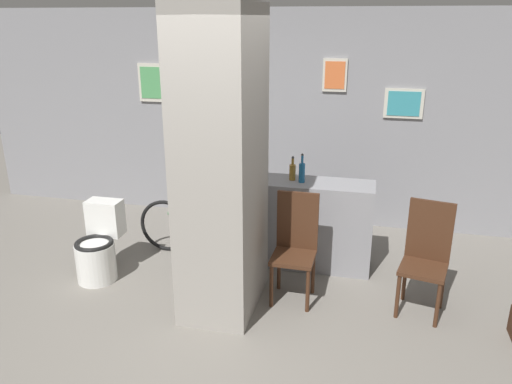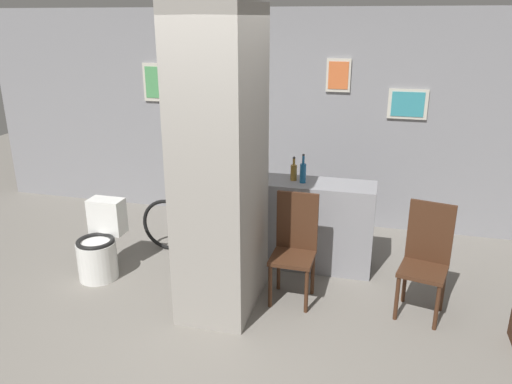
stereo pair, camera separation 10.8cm
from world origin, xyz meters
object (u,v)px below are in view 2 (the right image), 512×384
(chair_near_pillar, at_px, (295,244))
(chair_by_doorway, at_px, (426,257))
(toilet, at_px, (100,246))
(bicycle, at_px, (209,228))
(bottle_tall, at_px, (303,172))

(chair_near_pillar, height_order, chair_by_doorway, same)
(chair_near_pillar, bearing_deg, toilet, -176.45)
(chair_by_doorway, height_order, bicycle, chair_by_doorway)
(chair_near_pillar, bearing_deg, bicycle, 150.59)
(bicycle, bearing_deg, bottle_tall, 0.98)
(bottle_tall, bearing_deg, chair_by_doorway, -26.70)
(chair_near_pillar, height_order, bicycle, chair_near_pillar)
(chair_near_pillar, xyz_separation_m, bicycle, (-1.05, 0.62, -0.22))
(chair_by_doorway, distance_m, bicycle, 2.28)
(chair_near_pillar, height_order, bottle_tall, bottle_tall)
(chair_near_pillar, distance_m, bicycle, 1.24)
(bottle_tall, bearing_deg, bicycle, -179.02)
(chair_near_pillar, xyz_separation_m, chair_by_doorway, (1.14, 0.04, 0.00))
(bicycle, bearing_deg, toilet, -142.30)
(chair_by_doorway, bearing_deg, bicycle, 177.81)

